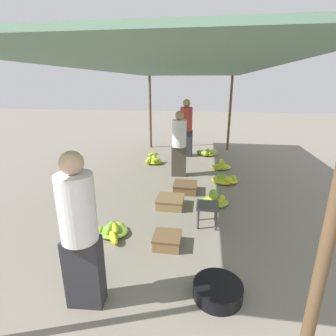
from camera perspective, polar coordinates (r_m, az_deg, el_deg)
The scene contains 18 objects.
canopy_post_front_right at distance 1.86m, azimuth 30.89°, elevation -16.14°, with size 0.08×0.08×2.37m, color brown.
canopy_post_back_left at distance 9.02m, azimuth -3.88°, elevation 11.88°, with size 0.08×0.08×2.37m, color brown.
canopy_post_back_right at distance 8.85m, azimuth 13.29°, elevation 11.33°, with size 0.08×0.08×2.37m, color brown.
canopy_tarp at distance 5.13m, azimuth 1.90°, elevation 20.73°, with size 3.02×7.75×0.04m, color #567A60.
vendor_foreground at distance 2.64m, azimuth -18.68°, elevation -12.88°, with size 0.37×0.36×1.61m.
stool at distance 4.16m, azimuth 8.56°, elevation -8.68°, with size 0.34×0.34×0.36m.
basin_black at distance 3.08m, azimuth 10.79°, elevation -24.69°, with size 0.52×0.52×0.16m.
banana_pile_left_0 at distance 4.06m, azimuth -12.10°, elevation -13.21°, with size 0.50×0.56×0.18m.
banana_pile_left_1 at distance 7.29m, azimuth -3.25°, elevation 1.78°, with size 0.46×0.47×0.31m.
banana_pile_right_0 at distance 4.94m, azimuth 10.01°, elevation -6.87°, with size 0.51×0.48×0.28m.
banana_pile_right_1 at distance 6.07m, azimuth 12.58°, elevation -2.49°, with size 0.60×0.60×0.18m.
banana_pile_right_2 at distance 6.96m, azimuth 11.40°, elevation 0.41°, with size 0.56×0.48×0.26m.
banana_pile_right_3 at distance 8.24m, azimuth 8.59°, elevation 3.27°, with size 0.68×0.57×0.20m.
crate_near at distance 3.73m, azimuth -0.17°, elevation -15.48°, with size 0.38×0.38×0.17m.
crate_mid at distance 4.80m, azimuth 0.47°, elevation -7.38°, with size 0.48×0.48×0.18m.
crate_far at distance 5.43m, azimuth 3.77°, elevation -4.25°, with size 0.48×0.48×0.18m.
shopper_walking_mid at distance 6.17m, azimuth 2.44°, elevation 5.44°, with size 0.36×0.35×1.55m.
shopper_walking_far at distance 7.94m, azimuth 3.96°, elevation 8.82°, with size 0.39×0.39×1.70m.
Camera 1 is at (0.59, -1.12, 2.15)m, focal length 28.00 mm.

